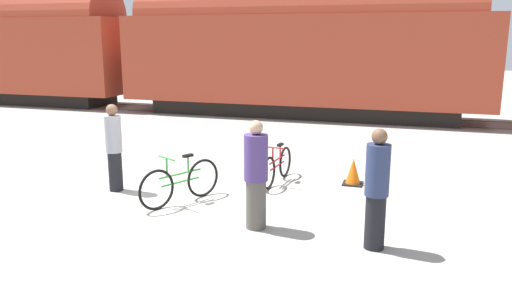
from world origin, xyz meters
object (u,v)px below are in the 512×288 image
bicycle_green (181,183)px  person_in_grey (114,147)px  person_in_navy (377,189)px  traffic_cone (353,172)px  freight_train (301,45)px  person_in_purple (256,176)px  bicycle_maroon (277,166)px

bicycle_green → person_in_grey: person_in_grey is taller
person_in_navy → traffic_cone: size_ratio=3.18×
freight_train → traffic_cone: size_ratio=76.13×
person_in_purple → traffic_cone: size_ratio=3.15×
bicycle_maroon → person_in_navy: 3.53m
person_in_grey → traffic_cone: size_ratio=3.11×
person_in_purple → bicycle_maroon: bearing=167.0°
person_in_navy → person_in_grey: size_ratio=1.02×
bicycle_maroon → person_in_grey: person_in_grey is taller
bicycle_green → person_in_navy: person_in_navy is taller
bicycle_green → traffic_cone: size_ratio=2.90×
bicycle_green → freight_train: bearing=90.8°
freight_train → traffic_cone: freight_train is taller
person_in_navy → person_in_purple: bearing=0.7°
freight_train → person_in_grey: freight_train is taller
person_in_grey → person_in_purple: person_in_purple is taller
person_in_grey → person_in_purple: (3.21, -1.04, -0.01)m
person_in_purple → person_in_grey: bearing=-128.3°
bicycle_green → person_in_navy: size_ratio=0.91×
bicycle_maroon → person_in_purple: bearing=-82.6°
person_in_navy → person_in_purple: person_in_navy is taller
bicycle_maroon → person_in_grey: bearing=-153.1°
bicycle_green → person_in_purple: (1.66, -0.73, 0.48)m
bicycle_maroon → person_in_purple: (0.32, -2.50, 0.51)m
person_in_navy → person_in_grey: (-5.06, 1.27, -0.01)m
bicycle_maroon → person_in_grey: 3.28m
bicycle_maroon → bicycle_green: 2.22m
person_in_purple → traffic_cone: 3.14m
person_in_grey → person_in_purple: 3.38m
bicycle_maroon → traffic_cone: bearing=12.9°
freight_train → traffic_cone: (3.00, -8.40, -2.40)m
bicycle_green → person_in_purple: person_in_purple is taller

